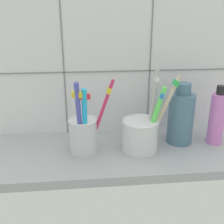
% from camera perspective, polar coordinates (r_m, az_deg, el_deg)
% --- Properties ---
extents(counter_slab, '(0.64, 0.22, 0.02)m').
position_cam_1_polar(counter_slab, '(0.65, -0.03, -8.76)').
color(counter_slab, '#9EA3A8').
rests_on(counter_slab, ground).
extents(tile_wall_back, '(0.64, 0.02, 0.45)m').
position_cam_1_polar(tile_wall_back, '(0.69, -1.04, 12.18)').
color(tile_wall_back, white).
rests_on(tile_wall_back, ground).
extents(toothbrush_cup_left, '(0.10, 0.08, 0.17)m').
position_cam_1_polar(toothbrush_cup_left, '(0.61, -5.93, -4.47)').
color(toothbrush_cup_left, silver).
rests_on(toothbrush_cup_left, counter_slab).
extents(toothbrush_cup_right, '(0.13, 0.08, 0.19)m').
position_cam_1_polar(toothbrush_cup_right, '(0.63, 6.21, -4.32)').
color(toothbrush_cup_right, silver).
rests_on(toothbrush_cup_right, counter_slab).
extents(ceramic_vase, '(0.06, 0.06, 0.15)m').
position_cam_1_polar(ceramic_vase, '(0.67, 14.15, -0.97)').
color(ceramic_vase, slate).
rests_on(ceramic_vase, counter_slab).
extents(soap_bottle, '(0.04, 0.04, 0.14)m').
position_cam_1_polar(soap_bottle, '(0.70, 21.02, -1.12)').
color(soap_bottle, '#DC78D4').
rests_on(soap_bottle, counter_slab).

